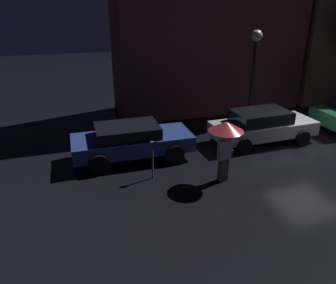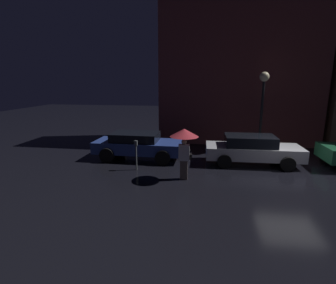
{
  "view_description": "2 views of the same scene",
  "coord_description": "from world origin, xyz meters",
  "px_view_note": "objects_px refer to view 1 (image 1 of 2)",
  "views": [
    {
      "loc": [
        -8.96,
        -9.54,
        5.42
      ],
      "look_at": [
        -5.86,
        0.42,
        0.93
      ],
      "focal_mm": 35.0,
      "sensor_mm": 36.0,
      "label": 1
    },
    {
      "loc": [
        -3.58,
        -10.87,
        3.8
      ],
      "look_at": [
        -5.31,
        0.36,
        1.16
      ],
      "focal_mm": 28.0,
      "sensor_mm": 36.0,
      "label": 2
    }
  ],
  "objects_px": {
    "parked_car_silver": "(262,125)",
    "parking_meter": "(152,156)",
    "parked_car_blue": "(131,140)",
    "pedestrian_with_umbrella": "(226,133)",
    "street_lamp_near": "(255,54)"
  },
  "relations": [
    {
      "from": "parking_meter",
      "to": "parked_car_blue",
      "type": "bearing_deg",
      "value": 102.28
    },
    {
      "from": "parked_car_blue",
      "to": "street_lamp_near",
      "type": "bearing_deg",
      "value": 20.68
    },
    {
      "from": "parked_car_silver",
      "to": "parking_meter",
      "type": "distance_m",
      "value": 5.37
    },
    {
      "from": "parked_car_blue",
      "to": "parking_meter",
      "type": "relative_size",
      "value": 3.31
    },
    {
      "from": "parked_car_silver",
      "to": "street_lamp_near",
      "type": "distance_m",
      "value": 3.48
    },
    {
      "from": "parked_car_blue",
      "to": "parking_meter",
      "type": "bearing_deg",
      "value": -77.16
    },
    {
      "from": "parked_car_silver",
      "to": "street_lamp_near",
      "type": "xyz_separation_m",
      "value": [
        0.73,
        2.3,
        2.51
      ]
    },
    {
      "from": "pedestrian_with_umbrella",
      "to": "parking_meter",
      "type": "distance_m",
      "value": 2.45
    },
    {
      "from": "parked_car_silver",
      "to": "street_lamp_near",
      "type": "bearing_deg",
      "value": 70.94
    },
    {
      "from": "pedestrian_with_umbrella",
      "to": "parking_meter",
      "type": "relative_size",
      "value": 1.55
    },
    {
      "from": "parked_car_silver",
      "to": "pedestrian_with_umbrella",
      "type": "xyz_separation_m",
      "value": [
        -2.96,
        -2.45,
        0.93
      ]
    },
    {
      "from": "parked_car_blue",
      "to": "pedestrian_with_umbrella",
      "type": "distance_m",
      "value": 3.65
    },
    {
      "from": "parked_car_silver",
      "to": "parking_meter",
      "type": "relative_size",
      "value": 3.31
    },
    {
      "from": "parked_car_blue",
      "to": "street_lamp_near",
      "type": "height_order",
      "value": "street_lamp_near"
    },
    {
      "from": "street_lamp_near",
      "to": "pedestrian_with_umbrella",
      "type": "bearing_deg",
      "value": -127.82
    }
  ]
}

